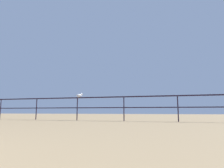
{
  "coord_description": "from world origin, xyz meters",
  "views": [
    {
      "loc": [
        2.81,
        0.54,
        0.39
      ],
      "look_at": [
        0.7,
        7.95,
        1.5
      ],
      "focal_mm": 30.72,
      "sensor_mm": 36.0,
      "label": 1
    }
  ],
  "objects": [
    {
      "name": "pier_railing",
      "position": [
        -0.0,
        8.45,
        0.76
      ],
      "size": [
        23.67,
        0.05,
        1.03
      ],
      "color": "black",
      "rests_on": "ground_plane"
    },
    {
      "name": "seagull_on_rail",
      "position": [
        -0.98,
        8.47,
        1.12
      ],
      "size": [
        0.24,
        0.4,
        0.2
      ],
      "color": "white",
      "rests_on": "pier_railing"
    }
  ]
}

